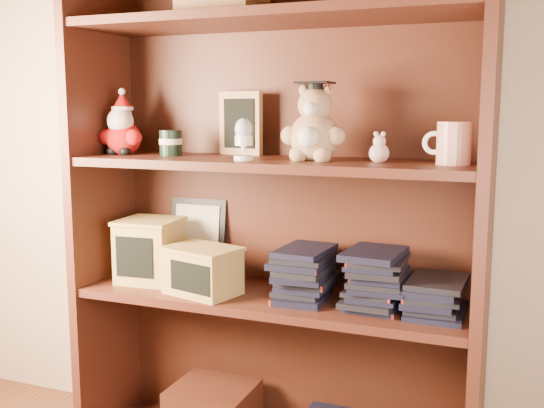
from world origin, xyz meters
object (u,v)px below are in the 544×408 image
Objects in this scene: teacher_mug at (453,143)px; treats_box at (150,250)px; bookcase at (277,215)px; grad_teddy_bear at (314,130)px.

teacher_mug is 0.63× the size of treats_box.
treats_box is (-0.41, -0.05, -0.13)m from bookcase.
bookcase is 0.55m from teacher_mug.
treats_box is at bearing 179.38° from grad_teddy_bear.
teacher_mug is 0.98m from treats_box.
grad_teddy_bear reaches higher than teacher_mug.
bookcase is at bearing 7.11° from treats_box.
grad_teddy_bear is 0.37m from teacher_mug.
grad_teddy_bear is 0.66m from treats_box.
grad_teddy_bear is 1.13× the size of treats_box.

